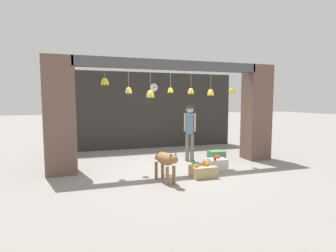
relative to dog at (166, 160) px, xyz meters
The scene contains 12 objects.
ground_plane 1.34m from the dog, 63.86° to the left, with size 60.00×60.00×0.00m, color gray.
shop_back_wall 4.34m from the dog, 82.57° to the left, with size 6.81×0.12×2.81m, color #2D2B28.
shop_pillar_left 2.78m from the dog, 147.24° to the left, with size 0.70×0.60×2.81m, color brown.
shop_pillar_right 3.71m from the dog, 23.25° to the left, with size 0.70×0.60×2.81m, color brown.
storefront_awning 2.54m from the dog, 66.37° to the left, with size 4.91×0.28×0.99m.
dog is the anchor object (origin of this frame).
shopkeeper 2.18m from the dog, 53.65° to the left, with size 0.31×0.30×1.63m.
fruit_crate_oranges 1.01m from the dog, ahead, with size 0.55×0.43×0.34m.
fruit_crate_apples 1.70m from the dog, 20.43° to the left, with size 0.46×0.33×0.36m.
produce_box_green 2.81m from the dog, 39.03° to the left, with size 0.48×0.34×0.24m, color #42844C.
water_bottle 1.29m from the dog, 37.97° to the left, with size 0.08×0.08×0.26m.
wall_clock 4.57m from the dog, 78.90° to the left, with size 0.31×0.03×0.31m.
Camera 1 is at (-2.18, -6.44, 1.75)m, focal length 28.00 mm.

